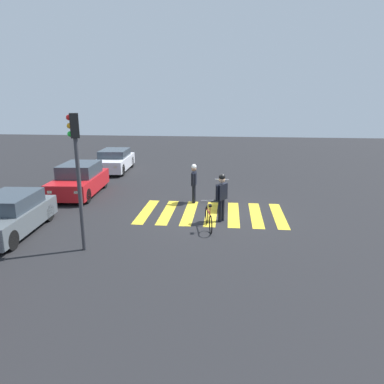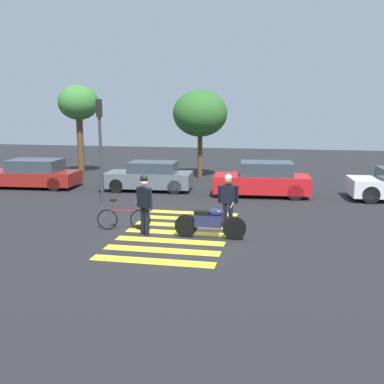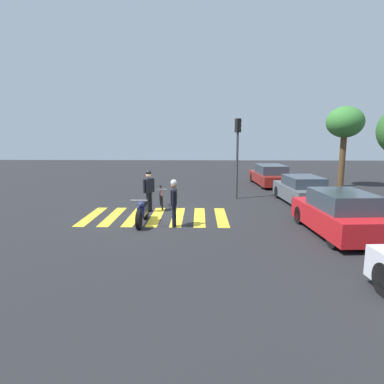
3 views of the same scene
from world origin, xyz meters
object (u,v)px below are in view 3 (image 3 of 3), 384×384
object	(u,v)px
officer_on_foot	(174,200)
traffic_light_pole	(238,145)
officer_by_motorcycle	(149,187)
car_maroon_wagon	(270,176)
car_red_convertible	(339,214)
car_grey_coupe	(302,190)
leaning_bicycle	(161,200)
police_motorcycle	(142,212)

from	to	relation	value
officer_on_foot	traffic_light_pole	bearing A→B (deg)	152.25
officer_by_motorcycle	traffic_light_pole	size ratio (longest dim) A/B	0.45
officer_by_motorcycle	car_maroon_wagon	xyz separation A→B (m)	(-7.82, 6.90, -0.43)
officer_on_foot	car_red_convertible	xyz separation A→B (m)	(0.85, 5.67, -0.30)
traffic_light_pole	officer_by_motorcycle	bearing A→B (deg)	-53.27
officer_on_foot	car_red_convertible	bearing A→B (deg)	81.47
car_maroon_wagon	car_grey_coupe	xyz separation A→B (m)	(5.82, 0.35, -0.00)
leaning_bicycle	traffic_light_pole	distance (m)	5.01
officer_by_motorcycle	traffic_light_pole	xyz separation A→B (m)	(-3.12, 4.18, 1.72)
leaning_bicycle	officer_by_motorcycle	distance (m)	1.18
car_maroon_wagon	traffic_light_pole	size ratio (longest dim) A/B	1.10
car_grey_coupe	car_red_convertible	distance (m)	5.25
traffic_light_pole	car_maroon_wagon	bearing A→B (deg)	149.93
car_red_convertible	leaning_bicycle	bearing A→B (deg)	-122.02
officer_by_motorcycle	car_red_convertible	size ratio (longest dim) A/B	0.44
officer_on_foot	car_grey_coupe	xyz separation A→B (m)	(-4.39, 5.97, -0.36)
leaning_bicycle	officer_by_motorcycle	xyz separation A→B (m)	(0.84, -0.43, 0.71)
officer_on_foot	officer_by_motorcycle	distance (m)	2.71
car_red_convertible	traffic_light_pole	xyz separation A→B (m)	(-6.35, -2.77, 2.08)
police_motorcycle	officer_by_motorcycle	size ratio (longest dim) A/B	1.15
officer_on_foot	officer_by_motorcycle	xyz separation A→B (m)	(-2.39, -1.28, 0.07)
police_motorcycle	traffic_light_pole	bearing A→B (deg)	141.07
police_motorcycle	car_maroon_wagon	distance (m)	11.98
officer_by_motorcycle	car_red_convertible	distance (m)	7.67
police_motorcycle	car_grey_coupe	distance (m)	8.25
car_grey_coupe	car_red_convertible	xyz separation A→B (m)	(5.24, -0.30, 0.06)
leaning_bicycle	car_maroon_wagon	bearing A→B (deg)	137.18
car_maroon_wagon	traffic_light_pole	world-z (taller)	traffic_light_pole
car_red_convertible	officer_on_foot	bearing A→B (deg)	-98.53
car_maroon_wagon	car_red_convertible	distance (m)	11.06
officer_by_motorcycle	traffic_light_pole	world-z (taller)	traffic_light_pole
officer_by_motorcycle	officer_on_foot	bearing A→B (deg)	28.26
car_grey_coupe	traffic_light_pole	world-z (taller)	traffic_light_pole
car_maroon_wagon	car_grey_coupe	size ratio (longest dim) A/B	1.12
leaning_bicycle	car_grey_coupe	bearing A→B (deg)	99.69
car_grey_coupe	car_red_convertible	size ratio (longest dim) A/B	0.96
leaning_bicycle	car_grey_coupe	world-z (taller)	car_grey_coupe
officer_by_motorcycle	car_maroon_wagon	distance (m)	10.44
police_motorcycle	traffic_light_pole	distance (m)	6.97
leaning_bicycle	officer_on_foot	xyz separation A→B (m)	(3.23, 0.85, 0.65)
leaning_bicycle	traffic_light_pole	world-z (taller)	traffic_light_pole
officer_on_foot	traffic_light_pole	size ratio (longest dim) A/B	0.42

